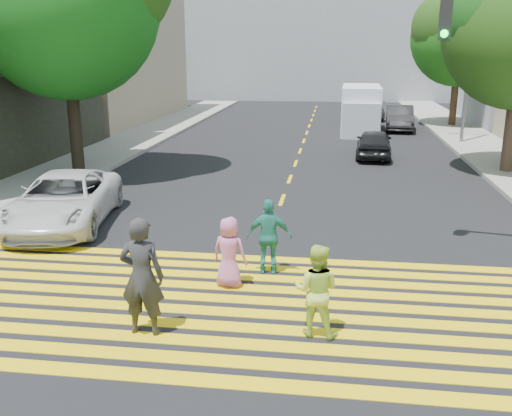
% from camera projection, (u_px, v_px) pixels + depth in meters
% --- Properties ---
extents(ground, '(120.00, 120.00, 0.00)m').
position_uv_depth(ground, '(231.00, 340.00, 9.24)').
color(ground, black).
extents(sidewalk_left, '(3.00, 40.00, 0.15)m').
position_uv_depth(sidewalk_left, '(150.00, 134.00, 31.33)').
color(sidewalk_left, gray).
rests_on(sidewalk_left, ground).
extents(sidewalk_right, '(3.00, 60.00, 0.15)m').
position_uv_depth(sidewalk_right, '(511.00, 167.00, 22.42)').
color(sidewalk_right, gray).
rests_on(sidewalk_right, ground).
extents(curb_red, '(0.20, 8.00, 0.16)m').
position_uv_depth(curb_red, '(25.00, 216.00, 15.85)').
color(curb_red, maroon).
rests_on(curb_red, ground).
extents(crosswalk, '(13.40, 5.30, 0.01)m').
position_uv_depth(crosswalk, '(243.00, 306.00, 10.46)').
color(crosswalk, yellow).
rests_on(crosswalk, ground).
extents(lane_line, '(0.12, 34.40, 0.01)m').
position_uv_depth(lane_line, '(305.00, 137.00, 30.71)').
color(lane_line, yellow).
rests_on(lane_line, ground).
extents(building_left_tan, '(12.00, 16.00, 10.00)m').
position_uv_depth(building_left_tan, '(63.00, 42.00, 36.72)').
color(building_left_tan, tan).
rests_on(building_left_tan, ground).
extents(backdrop_block, '(30.00, 8.00, 12.00)m').
position_uv_depth(backdrop_block, '(321.00, 33.00, 53.42)').
color(backdrop_block, gray).
rests_on(backdrop_block, ground).
extents(tree_right_far, '(7.19, 7.08, 8.18)m').
position_uv_depth(tree_right_far, '(461.00, 32.00, 33.06)').
color(tree_right_far, '#342515').
rests_on(tree_right_far, ground).
extents(pedestrian_man, '(0.74, 0.50, 2.01)m').
position_uv_depth(pedestrian_man, '(142.00, 277.00, 9.22)').
color(pedestrian_man, '#2B2B2C').
rests_on(pedestrian_man, ground).
extents(pedestrian_woman, '(0.85, 0.71, 1.56)m').
position_uv_depth(pedestrian_woman, '(316.00, 290.00, 9.24)').
color(pedestrian_woman, '#C2E551').
rests_on(pedestrian_woman, ground).
extents(pedestrian_child, '(0.78, 0.60, 1.42)m').
position_uv_depth(pedestrian_child, '(229.00, 252.00, 11.18)').
color(pedestrian_child, '#BD669F').
rests_on(pedestrian_child, ground).
extents(pedestrian_extra, '(0.97, 0.47, 1.60)m').
position_uv_depth(pedestrian_extra, '(269.00, 236.00, 11.84)').
color(pedestrian_extra, teal).
rests_on(pedestrian_extra, ground).
extents(white_sedan, '(3.07, 5.25, 1.37)m').
position_uv_depth(white_sedan, '(64.00, 200.00, 15.14)').
color(white_sedan, silver).
rests_on(white_sedan, ground).
extents(dark_car_near, '(1.69, 3.75, 1.25)m').
position_uv_depth(dark_car_near, '(374.00, 143.00, 24.59)').
color(dark_car_near, black).
rests_on(dark_car_near, ground).
extents(silver_car, '(2.25, 5.08, 1.45)m').
position_uv_depth(silver_car, '(367.00, 108.00, 38.65)').
color(silver_car, gray).
rests_on(silver_car, ground).
extents(dark_car_parked, '(1.79, 4.37, 1.41)m').
position_uv_depth(dark_car_parked, '(400.00, 118.00, 33.06)').
color(dark_car_parked, black).
rests_on(dark_car_parked, ground).
extents(white_van, '(2.20, 5.53, 2.59)m').
position_uv_depth(white_van, '(361.00, 111.00, 31.75)').
color(white_van, white).
rests_on(white_van, ground).
extents(street_lamp, '(2.02, 0.54, 8.96)m').
position_uv_depth(street_lamp, '(467.00, 36.00, 26.92)').
color(street_lamp, slate).
rests_on(street_lamp, ground).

